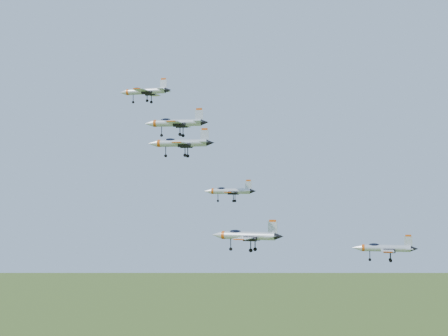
% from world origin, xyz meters
% --- Properties ---
extents(jet_lead, '(11.99, 9.89, 3.21)m').
position_xyz_m(jet_lead, '(-15.00, 11.01, 149.87)').
color(jet_lead, '#B6BDC4').
extents(jet_left_high, '(12.81, 10.72, 3.43)m').
position_xyz_m(jet_left_high, '(-3.99, 2.78, 141.85)').
color(jet_left_high, '#B6BDC4').
extents(jet_right_high, '(10.76, 9.04, 2.89)m').
position_xyz_m(jet_right_high, '(5.65, -16.51, 136.23)').
color(jet_right_high, '#B6BDC4').
extents(jet_left_low, '(10.42, 8.72, 2.79)m').
position_xyz_m(jet_left_low, '(4.88, 8.71, 128.74)').
color(jet_left_low, '#B6BDC4').
extents(jet_right_low, '(12.36, 10.15, 3.31)m').
position_xyz_m(jet_right_low, '(14.20, -9.25, 121.44)').
color(jet_right_low, '#B6BDC4').
extents(jet_trail, '(10.68, 8.90, 2.85)m').
position_xyz_m(jet_trail, '(35.09, 0.44, 119.23)').
color(jet_trail, '#B6BDC4').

